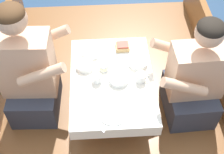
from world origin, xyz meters
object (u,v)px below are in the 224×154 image
object	(u,v)px
person_starboard	(194,81)
tin_can	(104,67)
person_port	(29,74)
sandwich	(123,46)
coffee_cup_port	(141,77)
coffee_cup_starboard	(97,78)

from	to	relation	value
person_starboard	tin_can	world-z (taller)	person_starboard
person_port	tin_can	xyz separation A→B (m)	(0.55, 0.03, 0.00)
sandwich	person_starboard	bearing A→B (deg)	-33.34
coffee_cup_port	tin_can	size ratio (longest dim) A/B	1.52
person_port	person_starboard	size ratio (longest dim) A/B	1.11
person_starboard	coffee_cup_port	size ratio (longest dim) A/B	9.09
sandwich	tin_can	size ratio (longest dim) A/B	1.63
person_starboard	coffee_cup_starboard	size ratio (longest dim) A/B	9.72
tin_can	person_starboard	bearing A→B (deg)	-10.58
person_starboard	coffee_cup_port	world-z (taller)	person_starboard
coffee_cup_port	tin_can	xyz separation A→B (m)	(-0.26, 0.12, -0.01)
tin_can	sandwich	bearing A→B (deg)	52.94
tin_can	coffee_cup_port	bearing A→B (deg)	-24.00
coffee_cup_port	tin_can	bearing A→B (deg)	156.00
sandwich	coffee_cup_starboard	distance (m)	0.37
sandwich	coffee_cup_port	distance (m)	0.34
sandwich	tin_can	distance (m)	0.26
person_port	tin_can	world-z (taller)	person_port
person_port	coffee_cup_port	size ratio (longest dim) A/B	10.05
person_starboard	sandwich	size ratio (longest dim) A/B	8.52
person_port	sandwich	bearing A→B (deg)	20.98
person_port	coffee_cup_starboard	size ratio (longest dim) A/B	10.75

